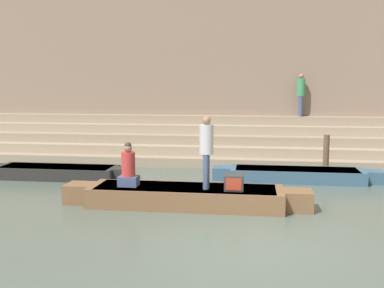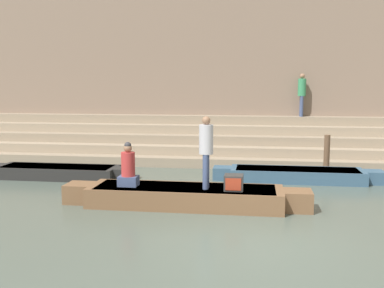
{
  "view_description": "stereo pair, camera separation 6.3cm",
  "coord_description": "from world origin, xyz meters",
  "px_view_note": "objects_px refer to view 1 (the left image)",
  "views": [
    {
      "loc": [
        -0.09,
        -8.21,
        2.97
      ],
      "look_at": [
        -1.71,
        3.58,
        1.38
      ],
      "focal_mm": 42.0,
      "sensor_mm": 36.0,
      "label": 1
    },
    {
      "loc": [
        -0.03,
        -8.21,
        2.97
      ],
      "look_at": [
        -1.71,
        3.58,
        1.38
      ],
      "focal_mm": 42.0,
      "sensor_mm": 36.0,
      "label": 2
    }
  ],
  "objects_px": {
    "person_rowing": "(128,168)",
    "person_on_steps": "(301,92)",
    "rowboat_main": "(185,196)",
    "tv_set": "(234,182)",
    "moored_boat_shore": "(57,172)",
    "person_standing": "(206,147)",
    "mooring_post": "(326,156)",
    "moored_boat_distant": "(296,174)"
  },
  "relations": [
    {
      "from": "person_rowing",
      "to": "person_on_steps",
      "type": "relative_size",
      "value": 0.65
    },
    {
      "from": "rowboat_main",
      "to": "tv_set",
      "type": "xyz_separation_m",
      "value": [
        1.19,
        -0.16,
        0.41
      ]
    },
    {
      "from": "tv_set",
      "to": "moored_boat_shore",
      "type": "relative_size",
      "value": 0.09
    },
    {
      "from": "person_standing",
      "to": "mooring_post",
      "type": "distance_m",
      "value": 5.39
    },
    {
      "from": "person_rowing",
      "to": "tv_set",
      "type": "height_order",
      "value": "person_rowing"
    },
    {
      "from": "person_standing",
      "to": "person_on_steps",
      "type": "xyz_separation_m",
      "value": [
        2.92,
        7.61,
        1.19
      ]
    },
    {
      "from": "rowboat_main",
      "to": "person_standing",
      "type": "height_order",
      "value": "person_standing"
    },
    {
      "from": "mooring_post",
      "to": "person_on_steps",
      "type": "height_order",
      "value": "person_on_steps"
    },
    {
      "from": "mooring_post",
      "to": "person_standing",
      "type": "bearing_deg",
      "value": -129.89
    },
    {
      "from": "mooring_post",
      "to": "tv_set",
      "type": "bearing_deg",
      "value": -123.37
    },
    {
      "from": "moored_boat_distant",
      "to": "mooring_post",
      "type": "xyz_separation_m",
      "value": [
        0.99,
        0.71,
        0.48
      ]
    },
    {
      "from": "tv_set",
      "to": "moored_boat_distant",
      "type": "relative_size",
      "value": 0.09
    },
    {
      "from": "rowboat_main",
      "to": "moored_boat_shore",
      "type": "bearing_deg",
      "value": 150.31
    },
    {
      "from": "moored_boat_distant",
      "to": "person_on_steps",
      "type": "xyz_separation_m",
      "value": [
        0.49,
        4.23,
        2.47
      ]
    },
    {
      "from": "mooring_post",
      "to": "person_on_steps",
      "type": "distance_m",
      "value": 4.07
    },
    {
      "from": "rowboat_main",
      "to": "person_standing",
      "type": "xyz_separation_m",
      "value": [
        0.52,
        -0.08,
        1.23
      ]
    },
    {
      "from": "person_rowing",
      "to": "person_on_steps",
      "type": "bearing_deg",
      "value": 69.69
    },
    {
      "from": "person_rowing",
      "to": "moored_boat_shore",
      "type": "relative_size",
      "value": 0.22
    },
    {
      "from": "person_standing",
      "to": "moored_boat_distant",
      "type": "bearing_deg",
      "value": 47.07
    },
    {
      "from": "person_rowing",
      "to": "tv_set",
      "type": "xyz_separation_m",
      "value": [
        2.59,
        -0.08,
        -0.26
      ]
    },
    {
      "from": "person_rowing",
      "to": "person_standing",
      "type": "bearing_deg",
      "value": 12.34
    },
    {
      "from": "rowboat_main",
      "to": "person_rowing",
      "type": "relative_size",
      "value": 5.54
    },
    {
      "from": "tv_set",
      "to": "moored_boat_shore",
      "type": "height_order",
      "value": "tv_set"
    },
    {
      "from": "moored_boat_shore",
      "to": "moored_boat_distant",
      "type": "xyz_separation_m",
      "value": [
        7.5,
        0.61,
        -0.0
      ]
    },
    {
      "from": "person_standing",
      "to": "person_on_steps",
      "type": "height_order",
      "value": "person_on_steps"
    },
    {
      "from": "person_on_steps",
      "to": "moored_boat_distant",
      "type": "bearing_deg",
      "value": -66.27
    },
    {
      "from": "rowboat_main",
      "to": "moored_boat_distant",
      "type": "bearing_deg",
      "value": 49.29
    },
    {
      "from": "person_standing",
      "to": "tv_set",
      "type": "height_order",
      "value": "person_standing"
    },
    {
      "from": "person_rowing",
      "to": "moored_boat_distant",
      "type": "distance_m",
      "value": 5.57
    },
    {
      "from": "person_standing",
      "to": "mooring_post",
      "type": "height_order",
      "value": "person_standing"
    },
    {
      "from": "rowboat_main",
      "to": "person_rowing",
      "type": "distance_m",
      "value": 1.55
    },
    {
      "from": "person_standing",
      "to": "mooring_post",
      "type": "relative_size",
      "value": 1.27
    },
    {
      "from": "person_standing",
      "to": "moored_boat_shore",
      "type": "bearing_deg",
      "value": 144.03
    },
    {
      "from": "tv_set",
      "to": "moored_boat_distant",
      "type": "height_order",
      "value": "tv_set"
    },
    {
      "from": "rowboat_main",
      "to": "moored_boat_distant",
      "type": "xyz_separation_m",
      "value": [
        2.96,
        3.31,
        -0.05
      ]
    },
    {
      "from": "moored_boat_shore",
      "to": "tv_set",
      "type": "bearing_deg",
      "value": -29.7
    },
    {
      "from": "tv_set",
      "to": "mooring_post",
      "type": "bearing_deg",
      "value": 52.03
    },
    {
      "from": "person_rowing",
      "to": "person_on_steps",
      "type": "xyz_separation_m",
      "value": [
        4.85,
        7.62,
        1.76
      ]
    },
    {
      "from": "tv_set",
      "to": "person_rowing",
      "type": "bearing_deg",
      "value": 173.67
    },
    {
      "from": "tv_set",
      "to": "mooring_post",
      "type": "distance_m",
      "value": 5.0
    },
    {
      "from": "person_rowing",
      "to": "moored_boat_shore",
      "type": "height_order",
      "value": "person_rowing"
    },
    {
      "from": "moored_boat_distant",
      "to": "mooring_post",
      "type": "relative_size",
      "value": 3.74
    }
  ]
}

